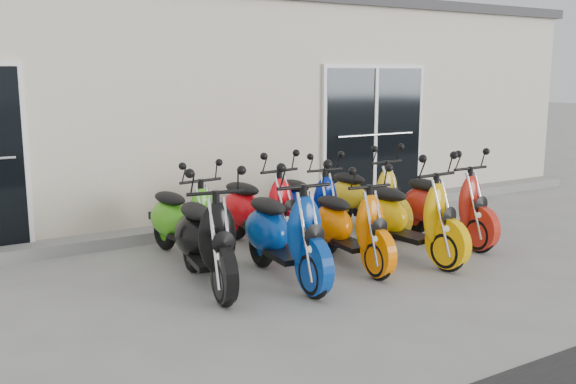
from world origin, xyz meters
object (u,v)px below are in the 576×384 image
scooter_front_blue (284,219)px  scooter_front_orange_a (350,214)px  scooter_front_red (446,195)px  scooter_back_yellow (366,187)px  scooter_front_orange_b (408,205)px  scooter_back_green (185,208)px  scooter_back_blue (309,194)px  scooter_back_red (260,198)px  scooter_front_black (205,225)px

scooter_front_blue → scooter_front_orange_a: size_ratio=1.10×
scooter_front_blue → scooter_front_red: 2.60m
scooter_back_yellow → scooter_front_orange_b: bearing=-112.2°
scooter_back_green → scooter_back_blue: (1.75, 0.01, -0.01)m
scooter_back_blue → scooter_front_red: bearing=-36.0°
scooter_back_red → scooter_back_blue: 0.77m
scooter_front_black → scooter_back_blue: 2.25m
scooter_front_red → scooter_back_red: 2.40m
scooter_front_blue → scooter_back_red: (0.42, 1.28, -0.03)m
scooter_back_blue → scooter_back_green: bearing=-178.5°
scooter_front_black → scooter_front_orange_b: bearing=1.5°
scooter_front_orange_b → scooter_back_blue: scooter_front_orange_b is taller
scooter_front_black → scooter_front_red: 3.38m
scooter_front_black → scooter_front_blue: bearing=-8.6°
scooter_front_black → scooter_back_yellow: size_ratio=1.05×
scooter_front_red → scooter_back_blue: bearing=142.6°
scooter_front_orange_b → scooter_front_red: size_ratio=1.04×
scooter_back_blue → scooter_front_orange_a: bearing=-101.6°
scooter_back_blue → scooter_back_yellow: size_ratio=0.96×
scooter_back_red → scooter_back_blue: (0.76, 0.05, -0.03)m
scooter_front_orange_a → scooter_back_blue: (0.29, 1.27, -0.00)m
scooter_back_green → scooter_back_yellow: bearing=-7.5°
scooter_back_red → scooter_back_yellow: 1.70m
scooter_front_black → scooter_front_orange_a: 1.70m
scooter_front_black → scooter_front_blue: (0.79, -0.24, 0.01)m
scooter_front_blue → scooter_back_blue: bearing=52.0°
scooter_front_orange_a → scooter_front_red: bearing=11.1°
scooter_front_blue → scooter_front_orange_b: 1.66m
scooter_back_green → scooter_back_blue: bearing=-6.7°
scooter_front_orange_b → scooter_back_red: bearing=128.6°
scooter_front_red → scooter_front_black: bearing=-180.0°
scooter_front_blue → scooter_front_orange_a: bearing=7.6°
scooter_back_yellow → scooter_back_blue: bearing=174.4°
scooter_front_blue → scooter_back_yellow: scooter_front_blue is taller
scooter_front_blue → scooter_front_orange_b: (1.66, -0.06, -0.01)m
scooter_front_black → scooter_back_blue: size_ratio=1.09×
scooter_front_black → scooter_back_red: 1.59m
scooter_front_blue → scooter_back_green: size_ratio=1.09×
scooter_front_orange_a → scooter_back_red: size_ratio=0.95×
scooter_front_red → scooter_back_green: scooter_front_red is taller
scooter_front_black → scooter_back_green: scooter_front_black is taller
scooter_back_red → scooter_back_blue: scooter_back_red is taller
scooter_back_green → scooter_front_orange_a: bearing=-47.7°
scooter_back_green → scooter_back_red: 0.99m
scooter_front_blue → scooter_front_red: bearing=9.6°
scooter_front_blue → scooter_back_blue: size_ratio=1.11×
scooter_back_blue → scooter_back_yellow: bearing=-0.8°
scooter_front_orange_b → scooter_back_red: size_ratio=1.03×
scooter_front_orange_a → scooter_front_orange_b: (0.76, -0.12, 0.05)m
scooter_front_red → scooter_back_yellow: size_ratio=1.01×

